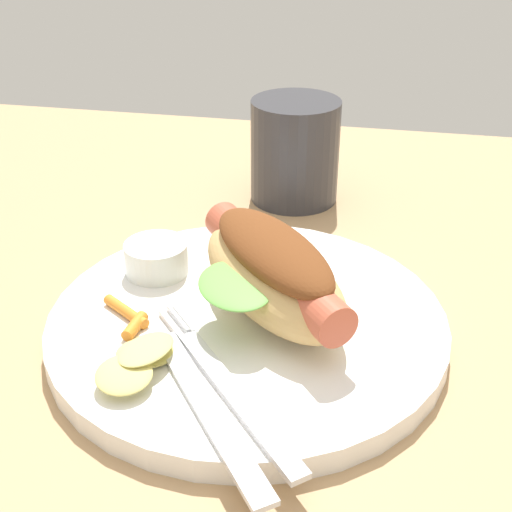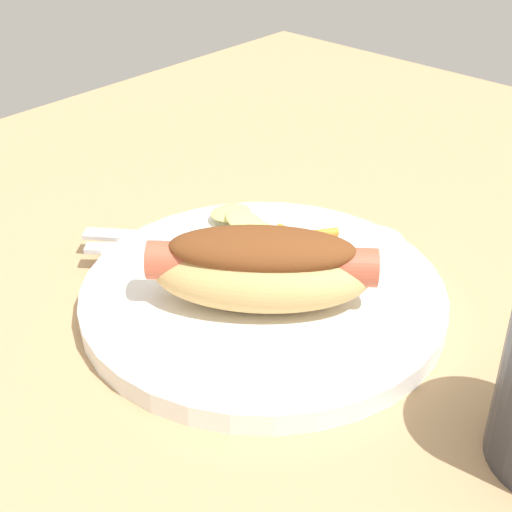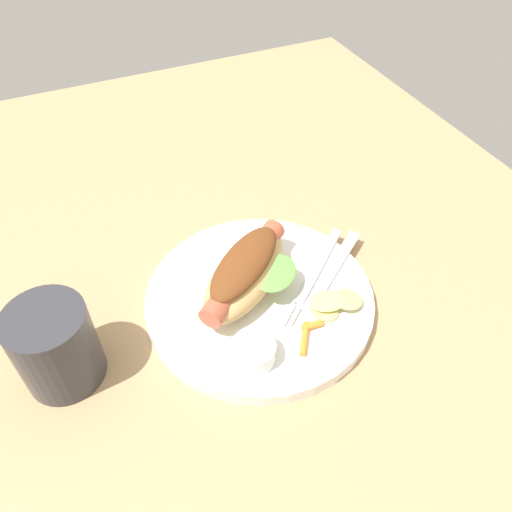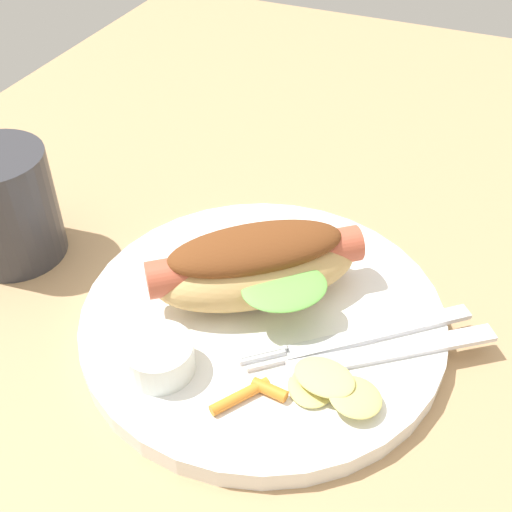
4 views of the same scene
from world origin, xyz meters
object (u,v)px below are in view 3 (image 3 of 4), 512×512
fork (315,272)px  carrot_garnish (310,332)px  plate (260,299)px  sauce_ramekin (254,352)px  knife (333,269)px  hot_dog (245,272)px  drinking_cup (56,346)px  chips_pile (333,303)px

fork → carrot_garnish: (-7.72, 4.94, 0.17)cm
plate → sauce_ramekin: size_ratio=5.75×
sauce_ramekin → fork: sauce_ramekin is taller
plate → knife: 9.69cm
plate → hot_dog: 4.15cm
sauce_ramekin → drinking_cup: (7.39, 18.06, 1.93)cm
knife → hot_dog: bearing=-45.1°
hot_dog → carrot_garnish: (-8.78, -3.69, -2.56)cm
plate → drinking_cup: drinking_cup is taller
fork → drinking_cup: (-0.58, 29.72, 2.89)cm
plate → drinking_cup: size_ratio=2.82×
knife → chips_pile: (-4.92, 2.92, 0.54)cm
chips_pile → sauce_ramekin: bearing=102.9°
hot_dog → sauce_ramekin: hot_dog is taller
drinking_cup → hot_dog: bearing=-85.6°
chips_pile → drinking_cup: (4.90, 28.92, 2.37)cm
chips_pile → drinking_cup: 29.43cm
plate → hot_dog: size_ratio=1.68×
carrot_garnish → hot_dog: bearing=22.8°
knife → drinking_cup: size_ratio=1.58×
knife → carrot_garnish: bearing=8.9°
fork → knife: size_ratio=0.91×
carrot_garnish → sauce_ramekin: bearing=92.1°
chips_pile → carrot_garnish: chips_pile is taller
drinking_cup → chips_pile: bearing=-99.6°
fork → knife: 2.20cm
knife → sauce_ramekin: bearing=-8.3°
hot_dog → chips_pile: 10.44cm
knife → carrot_garnish: (-7.16, 7.06, 0.19)cm
plate → hot_dog: (1.43, 1.11, 3.73)cm
plate → chips_pile: chips_pile is taller
plate → fork: bearing=-87.2°
chips_pile → carrot_garnish: (-2.24, 4.14, -0.35)cm
knife → plate: bearing=-37.6°
sauce_ramekin → knife: size_ratio=0.31×
fork → chips_pile: 5.56cm
knife → carrot_garnish: size_ratio=3.84×
plate → chips_pile: (-5.10, -6.72, 1.52)cm
plate → drinking_cup: (-0.20, 22.20, 3.89)cm
knife → drinking_cup: (-0.02, 31.84, 2.91)cm
drinking_cup → plate: bearing=-89.5°
plate → carrot_garnish: (-7.34, -2.58, 1.17)cm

